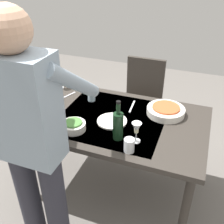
{
  "coord_description": "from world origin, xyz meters",
  "views": [
    {
      "loc": [
        -0.61,
        1.63,
        1.87
      ],
      "look_at": [
        0.0,
        0.0,
        0.8
      ],
      "focal_mm": 42.42,
      "sensor_mm": 36.0,
      "label": 1
    }
  ],
  "objects": [
    {
      "name": "dining_table",
      "position": [
        0.0,
        0.0,
        0.67
      ],
      "size": [
        1.47,
        0.88,
        0.75
      ],
      "color": "#332D28",
      "rests_on": "ground_plane"
    },
    {
      "name": "serving_bowl_pasta",
      "position": [
        -0.38,
        -0.2,
        0.78
      ],
      "size": [
        0.3,
        0.3,
        0.07
      ],
      "color": "white",
      "rests_on": "dining_table"
    },
    {
      "name": "ground_plane",
      "position": [
        0.0,
        0.0,
        0.0
      ],
      "size": [
        6.0,
        6.0,
        0.0
      ],
      "primitive_type": "plane",
      "color": "#66605B"
    },
    {
      "name": "wine_glass_left",
      "position": [
        -0.26,
        0.23,
        0.85
      ],
      "size": [
        0.07,
        0.07,
        0.15
      ],
      "color": "white",
      "rests_on": "dining_table"
    },
    {
      "name": "table_fork",
      "position": [
        0.5,
        -0.2,
        0.75
      ],
      "size": [
        0.07,
        0.17,
        0.0
      ],
      "primitive_type": "cube",
      "rotation": [
        0.0,
        0.0,
        -0.35
      ],
      "color": "silver",
      "rests_on": "dining_table"
    },
    {
      "name": "dinner_plate_far",
      "position": [
        0.54,
        0.14,
        0.75
      ],
      "size": [
        0.23,
        0.23,
        0.01
      ],
      "primitive_type": "cylinder",
      "color": "white",
      "rests_on": "dining_table"
    },
    {
      "name": "table_knife",
      "position": [
        -0.1,
        -0.21,
        0.75
      ],
      "size": [
        0.03,
        0.2,
        0.0
      ],
      "primitive_type": "cube",
      "rotation": [
        0.0,
        0.0,
        0.08
      ],
      "color": "silver",
      "rests_on": "dining_table"
    },
    {
      "name": "water_cup_near_left",
      "position": [
        0.26,
        -0.2,
        0.79
      ],
      "size": [
        0.07,
        0.07,
        0.1
      ],
      "primitive_type": "cylinder",
      "color": "silver",
      "rests_on": "dining_table"
    },
    {
      "name": "person_server",
      "position": [
        0.21,
        0.7,
        0.96
      ],
      "size": [
        0.42,
        0.61,
        1.69
      ],
      "color": "#2D2D38",
      "rests_on": "ground_plane"
    },
    {
      "name": "dinner_plate_near",
      "position": [
        -0.02,
        0.06,
        0.75
      ],
      "size": [
        0.23,
        0.23,
        0.01
      ],
      "primitive_type": "cylinder",
      "color": "white",
      "rests_on": "dining_table"
    },
    {
      "name": "wine_glass_right",
      "position": [
        0.64,
        -0.31,
        0.85
      ],
      "size": [
        0.07,
        0.07,
        0.15
      ],
      "color": "white",
      "rests_on": "dining_table"
    },
    {
      "name": "side_bowl_salad",
      "position": [
        0.2,
        0.25,
        0.78
      ],
      "size": [
        0.18,
        0.18,
        0.07
      ],
      "color": "white",
      "rests_on": "dining_table"
    },
    {
      "name": "chair_near",
      "position": [
        -0.04,
        -0.82,
        0.53
      ],
      "size": [
        0.4,
        0.4,
        0.91
      ],
      "color": "black",
      "rests_on": "ground_plane"
    },
    {
      "name": "wine_bottle",
      "position": [
        -0.13,
        0.24,
        0.86
      ],
      "size": [
        0.07,
        0.07,
        0.3
      ],
      "color": "black",
      "rests_on": "dining_table"
    },
    {
      "name": "water_cup_near_right",
      "position": [
        -0.25,
        0.34,
        0.79
      ],
      "size": [
        0.07,
        0.07,
        0.1
      ],
      "primitive_type": "cylinder",
      "color": "silver",
      "rests_on": "dining_table"
    }
  ]
}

